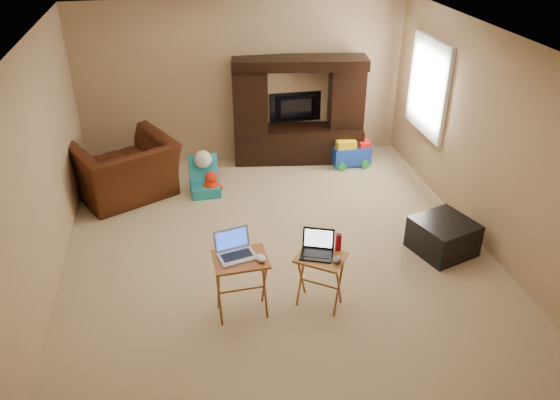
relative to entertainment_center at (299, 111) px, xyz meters
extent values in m
plane|color=#CDB28E|center=(-0.81, -2.47, -0.83)|extent=(5.50, 5.50, 0.00)
plane|color=silver|center=(-0.81, -2.47, 1.67)|extent=(5.50, 5.50, 0.00)
plane|color=tan|center=(-0.81, 0.28, 0.42)|extent=(5.00, 0.00, 5.00)
plane|color=tan|center=(-0.81, -5.22, 0.42)|extent=(5.00, 0.00, 5.00)
plane|color=tan|center=(-3.31, -2.47, 0.42)|extent=(0.00, 5.50, 5.50)
plane|color=tan|center=(1.69, -2.47, 0.42)|extent=(0.00, 5.50, 5.50)
plane|color=white|center=(1.67, -0.92, 0.57)|extent=(0.00, 1.20, 1.20)
cube|color=white|center=(1.65, -0.92, 0.57)|extent=(0.06, 1.14, 1.34)
cube|color=black|center=(0.00, 0.00, 0.00)|extent=(2.07, 0.79, 1.66)
imported|color=black|center=(0.00, 0.20, -0.03)|extent=(0.84, 0.13, 0.48)
imported|color=#45200E|center=(-2.64, -0.74, -0.41)|extent=(1.65, 1.58, 0.83)
cube|color=black|center=(1.13, -2.86, -0.62)|extent=(0.80, 0.80, 0.41)
cube|color=brown|center=(-1.37, -3.53, -0.49)|extent=(0.55, 0.45, 0.68)
cube|color=#9C6025|center=(-0.56, -3.54, -0.52)|extent=(0.60, 0.58, 0.61)
cube|color=#A8A9AD|center=(-1.40, -3.50, -0.02)|extent=(0.42, 0.37, 0.24)
cube|color=black|center=(-0.60, -3.52, -0.10)|extent=(0.39, 0.36, 0.24)
ellipsoid|color=silver|center=(-1.18, -3.60, -0.12)|extent=(0.12, 0.15, 0.06)
ellipsoid|color=#434349|center=(-0.43, -3.66, -0.19)|extent=(0.12, 0.14, 0.05)
cylinder|color=#B50B22|center=(-0.36, -3.46, -0.12)|extent=(0.06, 0.06, 0.19)
camera|label=1|loc=(-1.80, -7.85, 2.95)|focal=35.00mm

